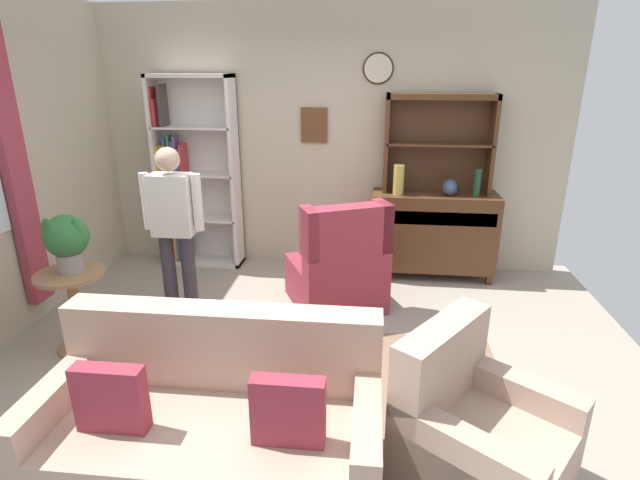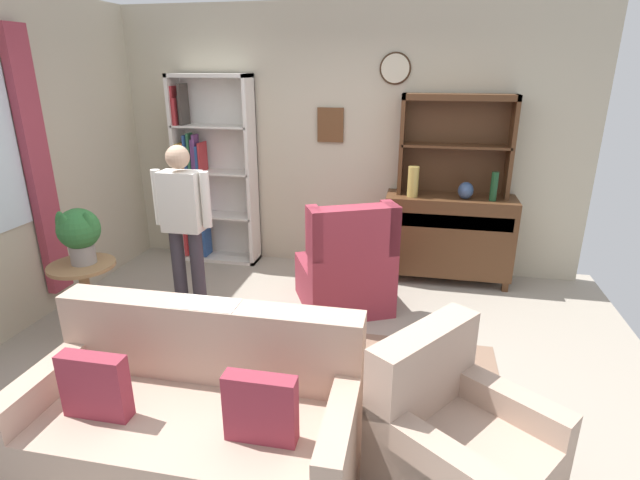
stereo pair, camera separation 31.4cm
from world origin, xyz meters
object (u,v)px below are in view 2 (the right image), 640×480
object	(u,v)px
armchair_floral	(458,447)
sideboard	(448,235)
vase_tall	(413,182)
bottle_wine	(494,186)
wingback_chair	(346,271)
vase_round	(466,190)
sideboard_hutch	(456,131)
potted_plant_large	(79,232)
coffee_table	(255,332)
couch_floral	(195,421)
book_stack	(251,312)
bookshelf	(210,176)
plant_stand	(86,293)
person_reading	(184,221)

from	to	relation	value
armchair_floral	sideboard	bearing A→B (deg)	89.45
sideboard	vase_tall	xyz separation A→B (m)	(-0.39, -0.08, 0.56)
bottle_wine	wingback_chair	xyz separation A→B (m)	(-1.32, -0.79, -0.68)
vase_round	wingback_chair	size ratio (longest dim) A/B	0.16
sideboard_hutch	vase_round	distance (m)	0.60
armchair_floral	vase_tall	bearing A→B (deg)	97.41
potted_plant_large	coffee_table	distance (m)	1.65
vase_round	couch_floral	xyz separation A→B (m)	(-1.58, -2.92, -0.69)
potted_plant_large	couch_floral	bearing A→B (deg)	-38.05
sideboard	couch_floral	xyz separation A→B (m)	(-1.45, -2.98, -0.20)
wingback_chair	book_stack	bearing A→B (deg)	-114.77
bookshelf	wingback_chair	xyz separation A→B (m)	(1.73, -0.96, -0.61)
armchair_floral	coffee_table	bearing A→B (deg)	150.07
bookshelf	coffee_table	size ratio (longest dim) A/B	2.62
vase_tall	plant_stand	distance (m)	3.17
bookshelf	vase_round	world-z (taller)	bookshelf
bookshelf	vase_tall	distance (m)	2.28
bottle_wine	person_reading	distance (m)	2.95
sideboard	vase_round	bearing A→B (deg)	-27.17
plant_stand	person_reading	bearing A→B (deg)	40.57
vase_round	plant_stand	bearing A→B (deg)	-150.00
vase_round	bottle_wine	world-z (taller)	bottle_wine
bottle_wine	bookshelf	bearing A→B (deg)	176.71
book_stack	couch_floral	bearing A→B (deg)	-89.75
plant_stand	potted_plant_large	bearing A→B (deg)	64.18
armchair_floral	plant_stand	distance (m)	3.10
bookshelf	sideboard_hutch	distance (m)	2.73
vase_tall	potted_plant_large	bearing A→B (deg)	-145.62
couch_floral	armchair_floral	size ratio (longest dim) A/B	1.69
bookshelf	bottle_wine	distance (m)	3.06
bookshelf	vase_tall	size ratio (longest dim) A/B	6.81
couch_floral	wingback_chair	xyz separation A→B (m)	(0.52, 2.10, 0.07)
vase_tall	bookshelf	bearing A→B (deg)	175.82
sideboard_hutch	person_reading	distance (m)	2.77
vase_round	book_stack	size ratio (longest dim) A/B	0.80
bottle_wine	wingback_chair	world-z (taller)	bottle_wine
sideboard	plant_stand	bearing A→B (deg)	-147.97
bottle_wine	sideboard	bearing A→B (deg)	167.11
bottle_wine	couch_floral	size ratio (longest dim) A/B	0.16
sideboard	plant_stand	distance (m)	3.48
wingback_chair	vase_round	bearing A→B (deg)	37.34
couch_floral	person_reading	xyz separation A→B (m)	(-0.85, 1.69, 0.59)
sideboard	bottle_wine	bearing A→B (deg)	-12.89
wingback_chair	armchair_floral	bearing A→B (deg)	-65.50
bookshelf	person_reading	world-z (taller)	bookshelf
bookshelf	coffee_table	bearing A→B (deg)	-59.86
bookshelf	armchair_floral	world-z (taller)	bookshelf
wingback_chair	person_reading	world-z (taller)	person_reading
armchair_floral	coffee_table	world-z (taller)	armchair_floral
sideboard_hutch	wingback_chair	xyz separation A→B (m)	(-0.93, -0.99, -1.18)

